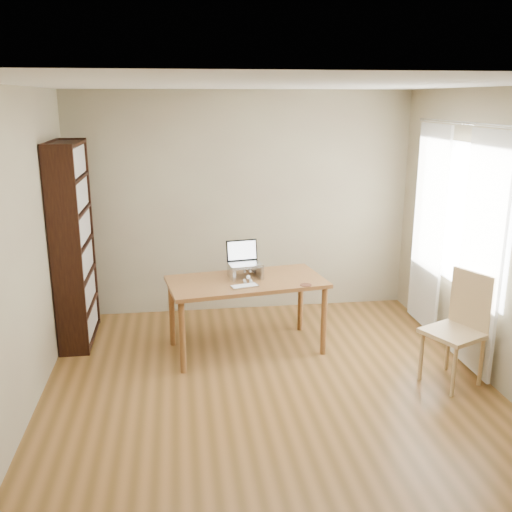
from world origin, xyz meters
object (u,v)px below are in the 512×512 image
at_px(laptop, 245,258).
at_px(cat, 246,271).
at_px(bookshelf, 74,244).
at_px(chair, 463,325).
at_px(desk, 246,288).
at_px(keyboard, 245,286).

bearing_deg(laptop, cat, -86.26).
height_order(bookshelf, chair, bookshelf).
distance_m(desk, cat, 0.18).
xyz_separation_m(laptop, keyboard, (-0.04, -0.36, -0.18)).
xyz_separation_m(desk, cat, (0.01, 0.11, 0.15)).
bearing_deg(laptop, bookshelf, 159.18).
distance_m(bookshelf, chair, 3.88).
height_order(desk, chair, chair).
distance_m(keyboard, cat, 0.34).
height_order(laptop, chair, laptop).
relative_size(desk, cat, 3.48).
bearing_deg(laptop, chair, -39.84).
height_order(cat, chair, chair).
bearing_deg(chair, keyboard, 133.53).
height_order(desk, keyboard, keyboard).
bearing_deg(keyboard, cat, 66.52).
distance_m(bookshelf, laptop, 1.77).
distance_m(bookshelf, keyboard, 1.86).
bearing_deg(chair, desk, 127.38).
bearing_deg(chair, bookshelf, 132.75).
xyz_separation_m(bookshelf, desk, (1.73, -0.51, -0.39)).
height_order(bookshelf, desk, bookshelf).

